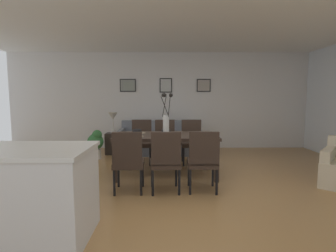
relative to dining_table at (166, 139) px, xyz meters
name	(u,v)px	position (x,y,z in m)	size (l,w,h in m)	color
ground_plane	(182,187)	(0.25, -0.64, -0.66)	(9.00, 9.00, 0.00)	#A87A47
back_wall_panel	(175,101)	(0.25, 2.61, 0.64)	(9.00, 0.10, 2.60)	silver
ceiling_panel	(182,20)	(0.25, -0.24, 1.98)	(9.00, 7.20, 0.08)	white
dining_table	(166,139)	(0.00, 0.00, 0.00)	(1.80, 0.94, 0.74)	#33261E
dining_chair_near_left	(128,159)	(-0.55, -0.89, -0.15)	(0.45, 0.45, 0.92)	#33261E
dining_chair_near_right	(141,139)	(-0.52, 0.90, -0.15)	(0.45, 0.45, 0.92)	#33261E
dining_chair_far_left	(165,159)	(-0.01, -0.89, -0.15)	(0.47, 0.47, 0.92)	#33261E
dining_chair_far_right	(165,140)	(-0.02, 0.86, -0.15)	(0.45, 0.45, 0.92)	#33261E
dining_chair_mid_left	(203,158)	(0.54, -0.87, -0.15)	(0.45, 0.45, 0.92)	#33261E
dining_chair_mid_right	(192,139)	(0.55, 0.89, -0.15)	(0.44, 0.44, 0.92)	#33261E
centerpiece_vase	(166,119)	(0.00, 0.00, 0.36)	(0.21, 0.23, 0.73)	silver
placemat_near_left	(134,136)	(-0.54, -0.21, 0.08)	(0.32, 0.32, 0.01)	#7F705B
bowl_near_left	(134,134)	(-0.54, -0.21, 0.12)	(0.17, 0.17, 0.07)	black
placemat_near_right	(137,133)	(-0.54, 0.21, 0.08)	(0.32, 0.32, 0.01)	#7F705B
bowl_near_right	(137,131)	(-0.54, 0.21, 0.12)	(0.17, 0.17, 0.07)	black
placemat_far_left	(166,136)	(0.00, -0.21, 0.08)	(0.32, 0.32, 0.01)	#7F705B
bowl_far_left	(166,134)	(0.00, -0.21, 0.12)	(0.17, 0.17, 0.07)	black
placemat_far_right	(166,133)	(0.00, 0.21, 0.08)	(0.32, 0.32, 0.01)	#7F705B
bowl_far_right	(166,131)	(0.00, 0.21, 0.12)	(0.17, 0.17, 0.07)	black
sofa	(160,142)	(-0.14, 1.90, -0.39)	(2.00, 0.84, 0.80)	slate
side_table	(114,143)	(-1.30, 1.81, -0.40)	(0.36, 0.36, 0.52)	black
table_lamp	(113,118)	(-1.30, 1.81, 0.23)	(0.22, 0.22, 0.51)	beige
kitchen_island	(13,194)	(-1.50, -2.15, -0.20)	(1.52, 0.85, 0.92)	silver
framed_picture_left	(128,85)	(-1.03, 2.54, 1.05)	(0.43, 0.03, 0.34)	black
framed_picture_center	(166,85)	(0.00, 2.54, 1.05)	(0.33, 0.03, 0.39)	black
framed_picture_right	(204,85)	(1.03, 2.54, 1.05)	(0.37, 0.03, 0.34)	black
potted_plant	(96,143)	(-1.59, 1.25, -0.29)	(0.36, 0.36, 0.67)	silver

